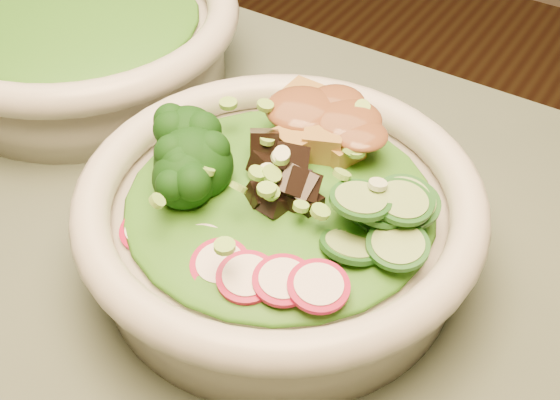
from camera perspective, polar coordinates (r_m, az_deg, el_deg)
The scene contains 11 objects.
salad_bowl at distance 0.49m, azimuth -0.00°, elevation -1.64°, with size 0.25×0.25×0.07m.
side_bowl at distance 0.68m, azimuth -14.42°, elevation 11.47°, with size 0.27×0.27×0.07m.
lettuce_bed at distance 0.47m, azimuth -0.00°, elevation 0.09°, with size 0.19×0.19×0.02m, color #1D6314.
side_lettuce at distance 0.67m, azimuth -14.71°, elevation 12.90°, with size 0.18×0.18×0.02m, color #1D6314.
broccoli_florets at distance 0.48m, azimuth -6.47°, elevation 3.12°, with size 0.07×0.07×0.04m, color black, non-canonical shape.
radish_slices at distance 0.43m, azimuth -3.04°, elevation -4.83°, with size 0.10×0.04×0.02m, color maroon, non-canonical shape.
cucumber_slices at distance 0.45m, azimuth 7.05°, elevation -1.14°, with size 0.07×0.07×0.03m, color #92C06B, non-canonical shape.
mushroom_heap at distance 0.47m, azimuth 0.56°, elevation 2.08°, with size 0.07×0.07×0.04m, color black, non-canonical shape.
tofu_cubes at distance 0.51m, azimuth 2.88°, elevation 5.09°, with size 0.08×0.06×0.03m, color olive, non-canonical shape.
peanut_sauce at distance 0.50m, azimuth 2.93°, elevation 6.19°, with size 0.07×0.05×0.01m, color brown.
scallion_garnish at distance 0.46m, azimuth -0.00°, elevation 2.12°, with size 0.18×0.18×0.02m, color #7EBB42, non-canonical shape.
Camera 1 is at (-0.01, -0.16, 1.13)m, focal length 50.00 mm.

